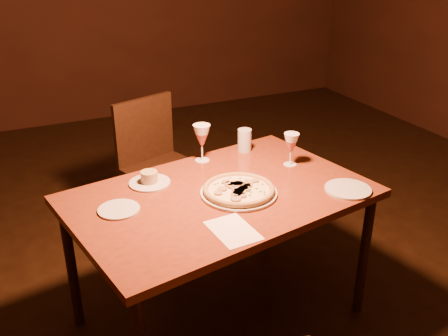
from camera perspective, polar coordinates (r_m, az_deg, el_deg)
name	(u,v)px	position (r m, az deg, el deg)	size (l,w,h in m)	color
floor	(244,309)	(2.81, 2.28, -15.77)	(7.00, 7.00, 0.00)	black
dining_table	(220,205)	(2.37, -0.45, -4.24)	(1.51, 1.12, 0.74)	maroon
chair_far	(158,162)	(3.24, -7.54, 0.68)	(0.56, 0.56, 0.91)	black
pizza_plate	(239,190)	(2.32, 1.70, -2.53)	(0.36, 0.36, 0.04)	silver
ramekin_saucer	(149,180)	(2.45, -8.52, -1.34)	(0.20, 0.20, 0.06)	silver
wine_glass_far	(202,143)	(2.64, -2.54, 2.86)	(0.09, 0.09, 0.20)	#B2544A
wine_glass_right	(291,149)	(2.62, 7.65, 2.12)	(0.08, 0.08, 0.18)	#B2544A
water_tumbler	(245,140)	(2.78, 2.37, 3.19)	(0.08, 0.08, 0.13)	silver
side_plate_left	(119,209)	(2.24, -11.93, -4.66)	(0.18, 0.18, 0.01)	silver
side_plate_near	(348,189)	(2.44, 13.99, -2.37)	(0.22, 0.22, 0.01)	silver
menu_card	(233,230)	(2.05, 1.04, -7.15)	(0.16, 0.24, 0.00)	white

